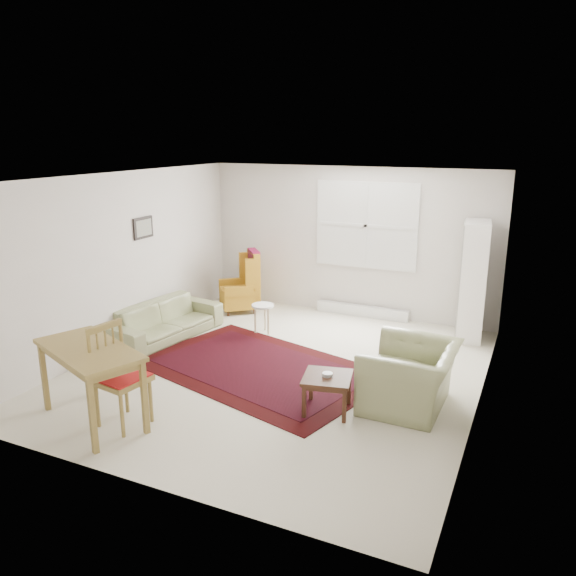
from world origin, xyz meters
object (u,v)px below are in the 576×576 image
at_px(sofa, 165,314).
at_px(desk, 92,385).
at_px(stool, 263,318).
at_px(cabinet, 473,281).
at_px(armchair, 410,370).
at_px(wingback_chair, 238,281).
at_px(coffee_table, 327,393).
at_px(desk_chair, 122,377).

distance_m(sofa, desk, 2.59).
bearing_deg(stool, cabinet, 20.88).
xyz_separation_m(stool, cabinet, (2.96, 1.13, 0.66)).
distance_m(sofa, armchair, 3.94).
bearing_deg(desk, sofa, 109.81).
relative_size(wingback_chair, coffee_table, 2.06).
xyz_separation_m(cabinet, desk_chair, (-2.98, -4.31, -0.34)).
bearing_deg(sofa, coffee_table, -102.58).
bearing_deg(coffee_table, desk, -150.30).
bearing_deg(stool, wingback_chair, 137.66).
xyz_separation_m(armchair, stool, (-2.64, 1.49, -0.20)).
relative_size(wingback_chair, desk_chair, 0.99).
height_order(sofa, desk, desk).
xyz_separation_m(coffee_table, desk_chair, (-1.86, -1.17, 0.33)).
bearing_deg(wingback_chair, sofa, -52.27).
bearing_deg(wingback_chair, desk, -32.83).
xyz_separation_m(sofa, desk, (0.88, -2.44, 0.04)).
relative_size(armchair, desk_chair, 1.02).
distance_m(wingback_chair, cabinet, 3.88).
bearing_deg(sofa, stool, -48.02).
height_order(sofa, armchair, armchair).
bearing_deg(armchair, desk, -58.46).
xyz_separation_m(sofa, wingback_chair, (0.35, 1.64, 0.16)).
xyz_separation_m(cabinet, desk, (-3.32, -4.39, -0.47)).
height_order(armchair, wingback_chair, wingback_chair).
bearing_deg(desk, wingback_chair, 97.38).
relative_size(desk, desk_chair, 1.22).
bearing_deg(cabinet, coffee_table, -115.81).
xyz_separation_m(coffee_table, stool, (-1.84, 2.01, 0.02)).
bearing_deg(stool, sofa, -146.45).
distance_m(coffee_table, desk_chair, 2.22).
xyz_separation_m(sofa, armchair, (3.88, -0.67, 0.06)).
bearing_deg(cabinet, wingback_chair, 178.50).
relative_size(armchair, cabinet, 0.63).
relative_size(coffee_table, stool, 1.14).
distance_m(stool, cabinet, 3.23).
xyz_separation_m(sofa, desk_chair, (1.22, -2.36, 0.17)).
distance_m(armchair, cabinet, 2.68).
height_order(cabinet, desk, cabinet).
xyz_separation_m(armchair, coffee_table, (-0.80, -0.51, -0.22)).
height_order(coffee_table, desk_chair, desk_chair).
relative_size(stool, desk, 0.35).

